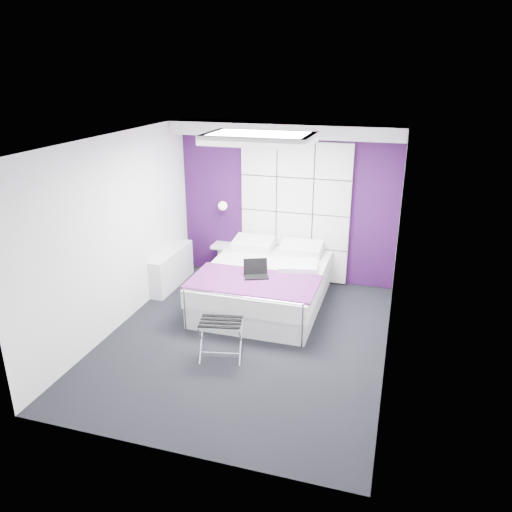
{
  "coord_description": "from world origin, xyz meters",
  "views": [
    {
      "loc": [
        1.8,
        -5.53,
        3.37
      ],
      "look_at": [
        0.03,
        0.35,
        1.05
      ],
      "focal_mm": 35.0,
      "sensor_mm": 36.0,
      "label": 1
    }
  ],
  "objects_px": {
    "wall_lamp": "(224,205)",
    "nightstand": "(225,246)",
    "radiator": "(172,268)",
    "luggage_rack": "(221,339)",
    "bed": "(264,285)",
    "laptop": "(257,272)"
  },
  "relations": [
    {
      "from": "bed",
      "to": "radiator",
      "type": "bearing_deg",
      "value": 171.94
    },
    {
      "from": "laptop",
      "to": "nightstand",
      "type": "bearing_deg",
      "value": 103.67
    },
    {
      "from": "wall_lamp",
      "to": "bed",
      "type": "height_order",
      "value": "wall_lamp"
    },
    {
      "from": "wall_lamp",
      "to": "nightstand",
      "type": "height_order",
      "value": "wall_lamp"
    },
    {
      "from": "luggage_rack",
      "to": "laptop",
      "type": "relative_size",
      "value": 1.5
    },
    {
      "from": "wall_lamp",
      "to": "laptop",
      "type": "xyz_separation_m",
      "value": [
        0.99,
        -1.35,
        -0.55
      ]
    },
    {
      "from": "bed",
      "to": "nightstand",
      "type": "bearing_deg",
      "value": 135.59
    },
    {
      "from": "wall_lamp",
      "to": "radiator",
      "type": "distance_m",
      "value": 1.35
    },
    {
      "from": "wall_lamp",
      "to": "luggage_rack",
      "type": "distance_m",
      "value": 2.9
    },
    {
      "from": "bed",
      "to": "laptop",
      "type": "height_order",
      "value": "laptop"
    },
    {
      "from": "radiator",
      "to": "luggage_rack",
      "type": "bearing_deg",
      "value": -49.82
    },
    {
      "from": "bed",
      "to": "luggage_rack",
      "type": "relative_size",
      "value": 4.23
    },
    {
      "from": "nightstand",
      "to": "laptop",
      "type": "bearing_deg",
      "value": -53.66
    },
    {
      "from": "radiator",
      "to": "luggage_rack",
      "type": "height_order",
      "value": "radiator"
    },
    {
      "from": "luggage_rack",
      "to": "laptop",
      "type": "height_order",
      "value": "laptop"
    },
    {
      "from": "bed",
      "to": "laptop",
      "type": "relative_size",
      "value": 6.37
    },
    {
      "from": "luggage_rack",
      "to": "laptop",
      "type": "distance_m",
      "value": 1.3
    },
    {
      "from": "wall_lamp",
      "to": "laptop",
      "type": "distance_m",
      "value": 1.76
    },
    {
      "from": "radiator",
      "to": "luggage_rack",
      "type": "distance_m",
      "value": 2.38
    },
    {
      "from": "luggage_rack",
      "to": "laptop",
      "type": "bearing_deg",
      "value": 74.26
    },
    {
      "from": "radiator",
      "to": "nightstand",
      "type": "height_order",
      "value": "radiator"
    },
    {
      "from": "radiator",
      "to": "laptop",
      "type": "distance_m",
      "value": 1.77
    }
  ]
}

